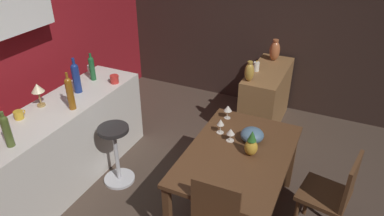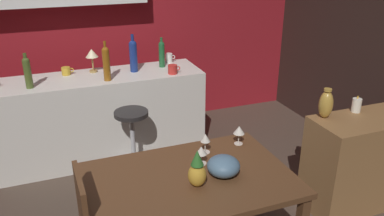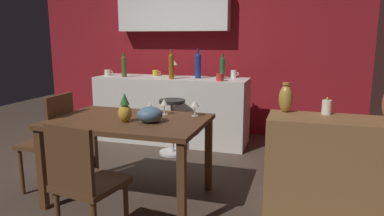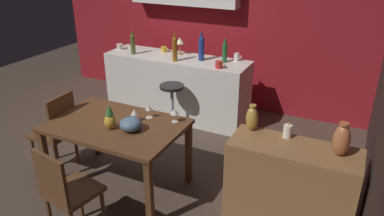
% 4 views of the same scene
% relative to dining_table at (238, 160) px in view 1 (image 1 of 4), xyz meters
% --- Properties ---
extents(ground_plane, '(9.00, 9.00, 0.00)m').
position_rel_dining_table_xyz_m(ground_plane, '(-0.17, 0.49, -0.66)').
color(ground_plane, '#47382D').
extents(wall_side_right, '(0.10, 4.40, 2.60)m').
position_rel_dining_table_xyz_m(wall_side_right, '(2.38, 0.79, 0.64)').
color(wall_side_right, '#33231E').
rests_on(wall_side_right, ground_plane).
extents(dining_table, '(1.34, 0.89, 0.74)m').
position_rel_dining_table_xyz_m(dining_table, '(0.00, 0.00, 0.00)').
color(dining_table, '#56351E').
rests_on(dining_table, ground_plane).
extents(kitchen_counter, '(2.10, 0.60, 0.90)m').
position_rel_dining_table_xyz_m(kitchen_counter, '(-0.29, 1.83, -0.21)').
color(kitchen_counter, silver).
rests_on(kitchen_counter, ground_plane).
extents(sideboard_cabinet, '(1.10, 0.44, 0.82)m').
position_rel_dining_table_xyz_m(sideboard_cabinet, '(1.73, 0.18, -0.25)').
color(sideboard_cabinet, olive).
rests_on(sideboard_cabinet, ground_plane).
extents(chair_by_doorway, '(0.46, 0.46, 0.91)m').
position_rel_dining_table_xyz_m(chair_by_doorway, '(0.09, -0.83, -0.15)').
color(chair_by_doorway, '#56351E').
rests_on(chair_by_doorway, ground_plane).
extents(bar_stool, '(0.34, 0.34, 0.69)m').
position_rel_dining_table_xyz_m(bar_stool, '(-0.08, 1.31, -0.29)').
color(bar_stool, '#262323').
rests_on(bar_stool, ground_plane).
extents(wine_glass_left, '(0.08, 0.08, 0.15)m').
position_rel_dining_table_xyz_m(wine_glass_left, '(0.51, 0.30, 0.20)').
color(wine_glass_left, silver).
rests_on(wine_glass_left, dining_table).
extents(wine_glass_right, '(0.07, 0.07, 0.15)m').
position_rel_dining_table_xyz_m(wine_glass_right, '(0.23, 0.26, 0.20)').
color(wine_glass_right, silver).
rests_on(wine_glass_right, dining_table).
extents(wine_glass_center, '(0.08, 0.08, 0.13)m').
position_rel_dining_table_xyz_m(wine_glass_center, '(0.14, 0.13, 0.18)').
color(wine_glass_center, silver).
rests_on(wine_glass_center, dining_table).
extents(pineapple_centerpiece, '(0.12, 0.12, 0.25)m').
position_rel_dining_table_xyz_m(pineapple_centerpiece, '(0.02, -0.10, 0.19)').
color(pineapple_centerpiece, gold).
rests_on(pineapple_centerpiece, dining_table).
extents(fruit_bowl, '(0.21, 0.21, 0.13)m').
position_rel_dining_table_xyz_m(fruit_bowl, '(0.22, -0.05, 0.15)').
color(fruit_bowl, slate).
rests_on(fruit_bowl, dining_table).
extents(wine_bottle_olive, '(0.07, 0.07, 0.33)m').
position_rel_dining_table_xyz_m(wine_bottle_olive, '(-0.92, 1.70, 0.40)').
color(wine_bottle_olive, '#475623').
rests_on(wine_bottle_olive, kitchen_counter).
extents(wine_bottle_cobalt, '(0.08, 0.08, 0.39)m').
position_rel_dining_table_xyz_m(wine_bottle_cobalt, '(0.09, 1.85, 0.42)').
color(wine_bottle_cobalt, navy).
rests_on(wine_bottle_cobalt, kitchen_counter).
extents(wine_bottle_amber, '(0.07, 0.07, 0.39)m').
position_rel_dining_table_xyz_m(wine_bottle_amber, '(-0.22, 1.66, 0.43)').
color(wine_bottle_amber, '#8C5114').
rests_on(wine_bottle_amber, kitchen_counter).
extents(wine_bottle_green, '(0.06, 0.06, 0.32)m').
position_rel_dining_table_xyz_m(wine_bottle_green, '(0.41, 1.91, 0.40)').
color(wine_bottle_green, '#1E592D').
rests_on(wine_bottle_green, kitchen_counter).
extents(cup_red, '(0.13, 0.09, 0.09)m').
position_rel_dining_table_xyz_m(cup_red, '(0.44, 1.63, 0.29)').
color(cup_red, red).
rests_on(cup_red, kitchen_counter).
extents(cup_white, '(0.11, 0.08, 0.10)m').
position_rel_dining_table_xyz_m(cup_white, '(0.54, 2.04, 0.30)').
color(cup_white, white).
rests_on(cup_white, kitchen_counter).
extents(cup_mustard, '(0.12, 0.09, 0.08)m').
position_rel_dining_table_xyz_m(cup_mustard, '(-0.58, 1.99, 0.28)').
color(cup_mustard, gold).
rests_on(cup_mustard, kitchen_counter).
extents(counter_lamp, '(0.13, 0.13, 0.24)m').
position_rel_dining_table_xyz_m(counter_lamp, '(-0.31, 1.98, 0.43)').
color(counter_lamp, '#A58447').
rests_on(counter_lamp, kitchen_counter).
extents(pillar_candle_tall, '(0.08, 0.08, 0.14)m').
position_rel_dining_table_xyz_m(pillar_candle_tall, '(1.63, 0.32, 0.22)').
color(pillar_candle_tall, white).
rests_on(pillar_candle_tall, sideboard_cabinet).
extents(vase_copper, '(0.14, 0.14, 0.29)m').
position_rel_dining_table_xyz_m(vase_copper, '(2.08, 0.21, 0.30)').
color(vase_copper, '#B26038').
rests_on(vase_copper, sideboard_cabinet).
extents(vase_brass, '(0.11, 0.11, 0.25)m').
position_rel_dining_table_xyz_m(vase_brass, '(1.30, 0.32, 0.28)').
color(vase_brass, '#B78C38').
rests_on(vase_brass, sideboard_cabinet).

